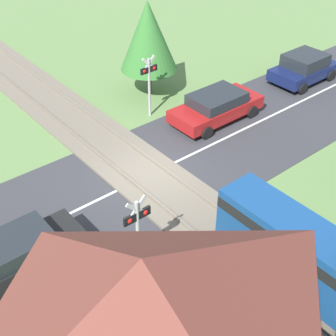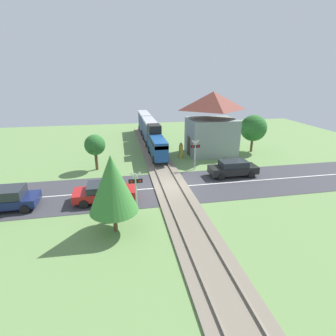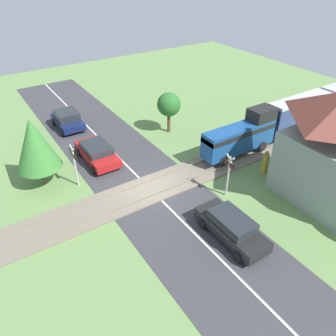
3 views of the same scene
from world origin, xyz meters
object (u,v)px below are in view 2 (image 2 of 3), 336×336
(crossing_signal_west_approach, at_px, (136,187))
(crossing_signal_east_approach, at_px, (195,151))
(station_building, at_px, (212,124))
(car_near_crossing, at_px, (105,192))
(train, at_px, (150,130))
(car_far_side, at_px, (233,168))
(pedestrian_by_station, at_px, (181,151))
(car_behind_queue, at_px, (8,198))

(crossing_signal_west_approach, distance_m, crossing_signal_east_approach, 9.66)
(crossing_signal_west_approach, xyz_separation_m, station_building, (9.45, 12.33, 1.55))
(car_near_crossing, relative_size, station_building, 0.64)
(train, relative_size, car_far_side, 4.37)
(station_building, bearing_deg, pedestrian_by_station, -164.96)
(crossing_signal_east_approach, xyz_separation_m, pedestrian_by_station, (-0.45, 3.87, -1.10))
(car_behind_queue, bearing_deg, car_far_side, 9.30)
(car_near_crossing, xyz_separation_m, station_building, (11.55, 10.04, 2.72))
(car_behind_queue, relative_size, crossing_signal_west_approach, 1.26)
(car_behind_queue, xyz_separation_m, pedestrian_by_station, (14.22, 9.03, 0.01))
(station_building, relative_size, pedestrian_by_station, 3.99)
(car_far_side, distance_m, station_building, 7.66)
(crossing_signal_east_approach, bearing_deg, crossing_signal_west_approach, -129.49)
(car_near_crossing, bearing_deg, crossing_signal_east_approach, 32.08)
(crossing_signal_east_approach, bearing_deg, train, 106.44)
(car_far_side, distance_m, crossing_signal_west_approach, 10.50)
(car_behind_queue, bearing_deg, crossing_signal_east_approach, 19.41)
(car_behind_queue, bearing_deg, train, 53.35)
(train, bearing_deg, station_building, -40.97)
(car_far_side, relative_size, station_building, 0.62)
(car_near_crossing, bearing_deg, station_building, 41.01)
(pedestrian_by_station, bearing_deg, car_far_side, -61.27)
(car_near_crossing, height_order, crossing_signal_east_approach, crossing_signal_east_approach)
(car_near_crossing, relative_size, crossing_signal_west_approach, 1.51)
(train, relative_size, car_near_crossing, 4.26)
(pedestrian_by_station, bearing_deg, car_near_crossing, -130.79)
(car_behind_queue, relative_size, station_building, 0.53)
(car_far_side, height_order, car_behind_queue, car_behind_queue)
(car_near_crossing, bearing_deg, car_behind_queue, 180.00)
(car_behind_queue, relative_size, crossing_signal_east_approach, 1.26)
(train, height_order, station_building, station_building)
(train, bearing_deg, car_near_crossing, -108.37)
(car_near_crossing, xyz_separation_m, crossing_signal_east_approach, (8.24, 5.17, 1.17))
(car_behind_queue, height_order, crossing_signal_east_approach, crossing_signal_east_approach)
(car_behind_queue, distance_m, station_building, 20.76)
(car_far_side, bearing_deg, station_building, 86.96)
(crossing_signal_west_approach, relative_size, crossing_signal_east_approach, 1.00)
(crossing_signal_east_approach, height_order, station_building, station_building)
(station_building, bearing_deg, car_near_crossing, -138.99)
(train, xyz_separation_m, station_building, (6.38, -5.54, 1.57))
(train, relative_size, car_behind_queue, 5.09)
(train, bearing_deg, car_behind_queue, -126.65)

